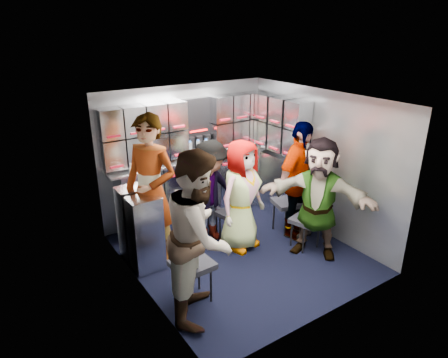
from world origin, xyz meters
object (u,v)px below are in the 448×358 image
jump_seat_mid_left (204,211)px  attendant_arc_d (298,181)px  attendant_standing (151,192)px  jump_seat_mid_right (288,204)px  attendant_arc_a (200,235)px  jump_seat_near_right (306,221)px  jump_seat_near_left (192,267)px  attendant_arc_b (211,192)px  attendant_arc_e (318,198)px  attendant_arc_c (241,196)px  jump_seat_center (233,215)px

jump_seat_mid_left → attendant_arc_d: (1.10, -0.76, 0.47)m
jump_seat_mid_left → attendant_standing: size_ratio=0.22×
jump_seat_mid_right → attendant_arc_a: bearing=-157.2°
jump_seat_near_right → attendant_arc_a: size_ratio=0.25×
attendant_standing → jump_seat_near_left: bearing=-32.0°
attendant_arc_b → attendant_arc_a: bearing=-133.9°
attendant_arc_a → attendant_arc_b: (0.89, 1.23, -0.17)m
attendant_arc_b → attendant_arc_e: 1.46m
attendant_arc_e → attendant_arc_c: bearing=-166.9°
jump_seat_center → jump_seat_mid_right: jump_seat_mid_right is taller
jump_seat_near_right → attendant_arc_a: (-1.87, -0.33, 0.52)m
attendant_arc_b → attendant_arc_c: attendant_arc_c is taller
jump_seat_near_left → attendant_arc_c: bearing=30.2°
attendant_arc_e → attendant_arc_a: bearing=-119.1°
attendant_arc_b → attendant_arc_e: size_ratio=0.92×
attendant_arc_b → jump_seat_center: bearing=-48.8°
jump_seat_center → attendant_arc_a: size_ratio=0.25×
jump_seat_mid_right → attendant_arc_a: attendant_arc_a is taller
jump_seat_center → attendant_arc_e: size_ratio=0.29×
jump_seat_center → attendant_arc_c: 0.41m
jump_seat_near_left → jump_seat_center: 1.42m
attendant_standing → jump_seat_near_right: bearing=33.3°
jump_seat_near_left → jump_seat_mid_left: 1.52m
jump_seat_center → attendant_standing: attendant_standing is taller
attendant_arc_a → attendant_arc_e: attendant_arc_a is taller
attendant_standing → attendant_arc_a: (0.01, -1.18, -0.07)m
jump_seat_center → attendant_arc_c: bearing=-90.0°
jump_seat_mid_right → attendant_standing: attendant_standing is taller
jump_seat_center → attendant_arc_d: 1.03m
attendant_standing → attendant_arc_b: 0.94m
jump_seat_near_right → jump_seat_mid_left: bearing=132.2°
jump_seat_near_left → jump_seat_mid_right: (2.00, 0.66, -0.01)m
attendant_arc_a → attendant_arc_c: 1.42m
jump_seat_near_right → attendant_arc_d: 0.58m
attendant_arc_e → jump_seat_near_right: bearing=146.1°
attendant_arc_e → jump_seat_near_left: bearing=-124.6°
jump_seat_near_right → attendant_arc_c: bearing=145.4°
jump_seat_mid_left → attendant_arc_b: bearing=-90.0°
attendant_arc_e → jump_seat_center: bearing=-173.6°
jump_seat_mid_right → attendant_arc_e: 0.79m
jump_seat_center → attendant_arc_e: attendant_arc_e is taller
attendant_arc_e → jump_seat_mid_right: bearing=136.0°
jump_seat_mid_left → jump_seat_center: jump_seat_center is taller
jump_seat_mid_right → jump_seat_mid_left: bearing=152.4°
attendant_arc_d → attendant_arc_e: attendant_arc_d is taller
attendant_standing → attendant_arc_b: (0.90, 0.06, -0.24)m
jump_seat_near_left → attendant_arc_e: 1.91m
jump_seat_near_left → attendant_arc_e: size_ratio=0.31×
attendant_arc_e → attendant_arc_d: bearing=132.5°
attendant_arc_a → attendant_arc_c: (1.14, 0.84, -0.14)m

